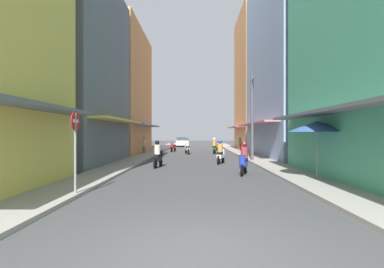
{
  "coord_description": "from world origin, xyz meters",
  "views": [
    {
      "loc": [
        0.01,
        -4.69,
        1.96
      ],
      "look_at": [
        -0.32,
        14.99,
        1.94
      ],
      "focal_mm": 27.27,
      "sensor_mm": 36.0,
      "label": 1
    }
  ],
  "objects_px": {
    "motorbike_blue": "(244,160)",
    "pedestrian_foreground": "(240,144)",
    "motorbike_black": "(158,155)",
    "motorbike_silver": "(187,147)",
    "motorbike_red": "(173,147)",
    "parked_car": "(182,142)",
    "vendor_umbrella": "(317,127)",
    "utility_pole": "(252,116)",
    "pedestrian_far": "(144,146)",
    "motorbike_green": "(214,147)",
    "motorbike_orange": "(219,147)",
    "motorbike_white": "(221,153)",
    "street_sign_no_entry": "(75,141)"
  },
  "relations": [
    {
      "from": "motorbike_green",
      "to": "pedestrian_foreground",
      "type": "xyz_separation_m",
      "value": [
        3.05,
        3.9,
        0.15
      ]
    },
    {
      "from": "street_sign_no_entry",
      "to": "pedestrian_far",
      "type": "bearing_deg",
      "value": 93.83
    },
    {
      "from": "motorbike_green",
      "to": "parked_car",
      "type": "relative_size",
      "value": 0.43
    },
    {
      "from": "motorbike_silver",
      "to": "motorbike_blue",
      "type": "distance_m",
      "value": 14.37
    },
    {
      "from": "motorbike_orange",
      "to": "pedestrian_foreground",
      "type": "relative_size",
      "value": 1.03
    },
    {
      "from": "motorbike_red",
      "to": "parked_car",
      "type": "xyz_separation_m",
      "value": [
        0.33,
        12.95,
        0.24
      ]
    },
    {
      "from": "motorbike_white",
      "to": "pedestrian_far",
      "type": "relative_size",
      "value": 1.05
    },
    {
      "from": "motorbike_orange",
      "to": "motorbike_red",
      "type": "height_order",
      "value": "same"
    },
    {
      "from": "parked_car",
      "to": "utility_pole",
      "type": "distance_m",
      "value": 25.01
    },
    {
      "from": "motorbike_black",
      "to": "pedestrian_far",
      "type": "distance_m",
      "value": 10.98
    },
    {
      "from": "vendor_umbrella",
      "to": "utility_pole",
      "type": "distance_m",
      "value": 8.33
    },
    {
      "from": "motorbike_silver",
      "to": "motorbike_red",
      "type": "bearing_deg",
      "value": 115.21
    },
    {
      "from": "motorbike_blue",
      "to": "pedestrian_far",
      "type": "bearing_deg",
      "value": 118.22
    },
    {
      "from": "motorbike_blue",
      "to": "pedestrian_foreground",
      "type": "relative_size",
      "value": 1.04
    },
    {
      "from": "motorbike_black",
      "to": "motorbike_blue",
      "type": "distance_m",
      "value": 5.36
    },
    {
      "from": "parked_car",
      "to": "utility_pole",
      "type": "relative_size",
      "value": 0.66
    },
    {
      "from": "motorbike_green",
      "to": "pedestrian_far",
      "type": "relative_size",
      "value": 1.08
    },
    {
      "from": "motorbike_orange",
      "to": "parked_car",
      "type": "distance_m",
      "value": 13.11
    },
    {
      "from": "motorbike_red",
      "to": "street_sign_no_entry",
      "type": "bearing_deg",
      "value": -93.03
    },
    {
      "from": "motorbike_white",
      "to": "utility_pole",
      "type": "distance_m",
      "value": 3.64
    },
    {
      "from": "pedestrian_foreground",
      "to": "vendor_umbrella",
      "type": "height_order",
      "value": "vendor_umbrella"
    },
    {
      "from": "motorbike_orange",
      "to": "motorbike_white",
      "type": "relative_size",
      "value": 1.0
    },
    {
      "from": "utility_pole",
      "to": "motorbike_red",
      "type": "bearing_deg",
      "value": 119.85
    },
    {
      "from": "motorbike_red",
      "to": "motorbike_white",
      "type": "height_order",
      "value": "motorbike_white"
    },
    {
      "from": "motorbike_white",
      "to": "utility_pole",
      "type": "bearing_deg",
      "value": 29.41
    },
    {
      "from": "motorbike_red",
      "to": "utility_pole",
      "type": "relative_size",
      "value": 0.28
    },
    {
      "from": "parked_car",
      "to": "pedestrian_far",
      "type": "xyz_separation_m",
      "value": [
        -2.77,
        -16.92,
        0.09
      ]
    },
    {
      "from": "pedestrian_foreground",
      "to": "vendor_umbrella",
      "type": "bearing_deg",
      "value": -89.45
    },
    {
      "from": "motorbike_green",
      "to": "motorbike_red",
      "type": "relative_size",
      "value": 1.01
    },
    {
      "from": "utility_pole",
      "to": "motorbike_blue",
      "type": "bearing_deg",
      "value": -104.21
    },
    {
      "from": "vendor_umbrella",
      "to": "utility_pole",
      "type": "relative_size",
      "value": 0.4
    },
    {
      "from": "pedestrian_far",
      "to": "motorbike_blue",
      "type": "bearing_deg",
      "value": -61.78
    },
    {
      "from": "parked_car",
      "to": "street_sign_no_entry",
      "type": "bearing_deg",
      "value": -92.46
    },
    {
      "from": "motorbike_orange",
      "to": "motorbike_blue",
      "type": "bearing_deg",
      "value": -90.74
    },
    {
      "from": "motorbike_green",
      "to": "motorbike_blue",
      "type": "distance_m",
      "value": 14.42
    },
    {
      "from": "motorbike_silver",
      "to": "street_sign_no_entry",
      "type": "bearing_deg",
      "value": -98.45
    },
    {
      "from": "motorbike_black",
      "to": "vendor_umbrella",
      "type": "height_order",
      "value": "vendor_umbrella"
    },
    {
      "from": "motorbike_black",
      "to": "motorbike_orange",
      "type": "relative_size",
      "value": 1.03
    },
    {
      "from": "motorbike_silver",
      "to": "motorbike_blue",
      "type": "relative_size",
      "value": 1.01
    },
    {
      "from": "motorbike_red",
      "to": "motorbike_white",
      "type": "bearing_deg",
      "value": -71.7
    },
    {
      "from": "motorbike_blue",
      "to": "pedestrian_foreground",
      "type": "bearing_deg",
      "value": 82.17
    },
    {
      "from": "motorbike_silver",
      "to": "motorbike_red",
      "type": "relative_size",
      "value": 1.0
    },
    {
      "from": "motorbike_red",
      "to": "street_sign_no_entry",
      "type": "relative_size",
      "value": 0.67
    },
    {
      "from": "motorbike_red",
      "to": "vendor_umbrella",
      "type": "distance_m",
      "value": 20.87
    },
    {
      "from": "motorbike_blue",
      "to": "pedestrian_far",
      "type": "relative_size",
      "value": 1.06
    },
    {
      "from": "motorbike_blue",
      "to": "utility_pole",
      "type": "relative_size",
      "value": 0.28
    },
    {
      "from": "motorbike_silver",
      "to": "pedestrian_far",
      "type": "distance_m",
      "value": 4.11
    },
    {
      "from": "motorbike_blue",
      "to": "utility_pole",
      "type": "bearing_deg",
      "value": 75.79
    },
    {
      "from": "motorbike_red",
      "to": "motorbike_white",
      "type": "distance_m",
      "value": 13.14
    },
    {
      "from": "utility_pole",
      "to": "street_sign_no_entry",
      "type": "relative_size",
      "value": 2.37
    }
  ]
}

